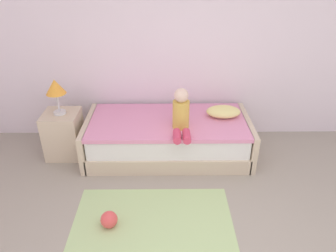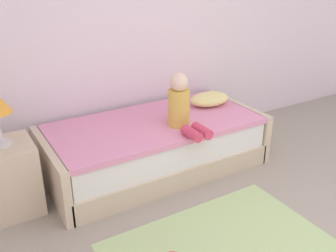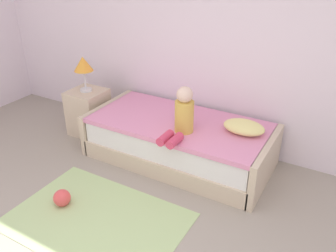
{
  "view_description": "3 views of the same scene",
  "coord_description": "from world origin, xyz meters",
  "px_view_note": "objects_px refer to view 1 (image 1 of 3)",
  "views": [
    {
      "loc": [
        -0.44,
        -1.6,
        2.41
      ],
      "look_at": [
        -0.41,
        1.75,
        0.55
      ],
      "focal_mm": 34.32,
      "sensor_mm": 36.0,
      "label": 1
    },
    {
      "loc": [
        -2.02,
        -0.95,
        1.94
      ],
      "look_at": [
        -0.41,
        1.75,
        0.55
      ],
      "focal_mm": 41.04,
      "sensor_mm": 36.0,
      "label": 2
    },
    {
      "loc": [
        1.23,
        -1.12,
        2.26
      ],
      "look_at": [
        -0.41,
        1.75,
        0.55
      ],
      "focal_mm": 37.39,
      "sensor_mm": 36.0,
      "label": 3
    }
  ],
  "objects_px": {
    "child_figure": "(181,114)",
    "toy_ball": "(109,220)",
    "bed": "(168,137)",
    "table_lamp": "(55,88)",
    "nightstand": "(64,134)",
    "pillow": "(223,112)"
  },
  "relations": [
    {
      "from": "nightstand",
      "to": "child_figure",
      "type": "bearing_deg",
      "value": -8.5
    },
    {
      "from": "table_lamp",
      "to": "toy_ball",
      "type": "relative_size",
      "value": 2.69
    },
    {
      "from": "table_lamp",
      "to": "nightstand",
      "type": "bearing_deg",
      "value": 180.0
    },
    {
      "from": "nightstand",
      "to": "child_figure",
      "type": "height_order",
      "value": "child_figure"
    },
    {
      "from": "child_figure",
      "to": "toy_ball",
      "type": "xyz_separation_m",
      "value": [
        -0.74,
        -1.07,
        -0.62
      ]
    },
    {
      "from": "pillow",
      "to": "nightstand",
      "type": "bearing_deg",
      "value": -177.13
    },
    {
      "from": "table_lamp",
      "to": "child_figure",
      "type": "xyz_separation_m",
      "value": [
        1.5,
        -0.22,
        -0.23
      ]
    },
    {
      "from": "table_lamp",
      "to": "pillow",
      "type": "relative_size",
      "value": 1.02
    },
    {
      "from": "bed",
      "to": "nightstand",
      "type": "distance_m",
      "value": 1.35
    },
    {
      "from": "child_figure",
      "to": "toy_ball",
      "type": "distance_m",
      "value": 1.44
    },
    {
      "from": "child_figure",
      "to": "toy_ball",
      "type": "relative_size",
      "value": 3.05
    },
    {
      "from": "child_figure",
      "to": "toy_ball",
      "type": "height_order",
      "value": "child_figure"
    },
    {
      "from": "table_lamp",
      "to": "toy_ball",
      "type": "xyz_separation_m",
      "value": [
        0.76,
        -1.29,
        -0.85
      ]
    },
    {
      "from": "pillow",
      "to": "toy_ball",
      "type": "relative_size",
      "value": 2.63
    },
    {
      "from": "bed",
      "to": "table_lamp",
      "type": "relative_size",
      "value": 4.69
    },
    {
      "from": "table_lamp",
      "to": "pillow",
      "type": "xyz_separation_m",
      "value": [
        2.07,
        0.1,
        -0.37
      ]
    },
    {
      "from": "toy_ball",
      "to": "bed",
      "type": "bearing_deg",
      "value": 65.6
    },
    {
      "from": "bed",
      "to": "pillow",
      "type": "relative_size",
      "value": 4.8
    },
    {
      "from": "toy_ball",
      "to": "pillow",
      "type": "bearing_deg",
      "value": 46.89
    },
    {
      "from": "pillow",
      "to": "toy_ball",
      "type": "height_order",
      "value": "pillow"
    },
    {
      "from": "bed",
      "to": "table_lamp",
      "type": "height_order",
      "value": "table_lamp"
    },
    {
      "from": "table_lamp",
      "to": "child_figure",
      "type": "distance_m",
      "value": 1.54
    }
  ]
}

